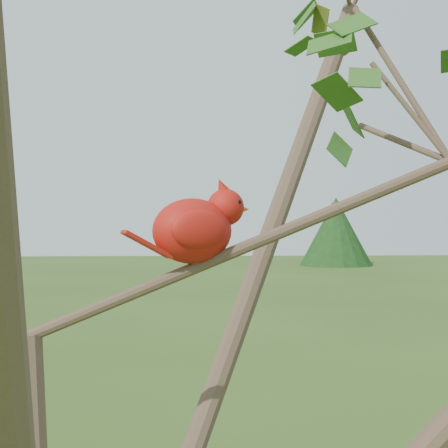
% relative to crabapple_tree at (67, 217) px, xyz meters
% --- Properties ---
extents(crabapple_tree, '(2.35, 2.05, 2.95)m').
position_rel_crabapple_tree_xyz_m(crabapple_tree, '(0.00, 0.00, 0.00)').
color(crabapple_tree, '#483326').
rests_on(crabapple_tree, ground).
extents(cardinal, '(0.19, 0.13, 0.14)m').
position_rel_crabapple_tree_xyz_m(cardinal, '(0.17, 0.11, -0.01)').
color(cardinal, red).
rests_on(cardinal, ground).
extents(distant_trees, '(39.43, 17.75, 3.25)m').
position_rel_crabapple_tree_xyz_m(distant_trees, '(-4.04, 23.73, -0.61)').
color(distant_trees, '#483326').
rests_on(distant_trees, ground).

